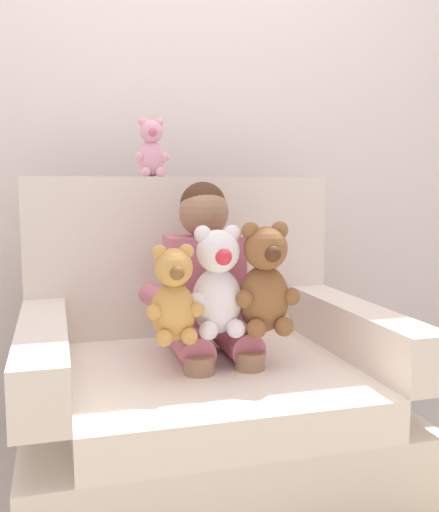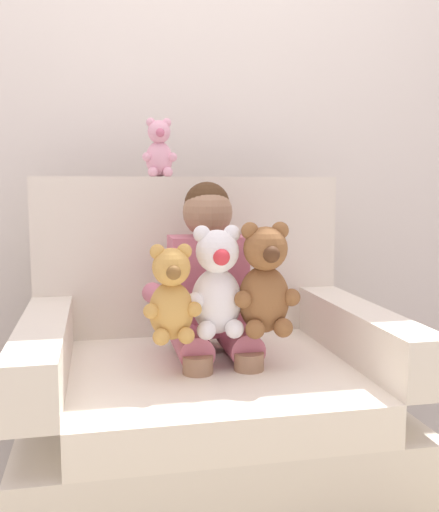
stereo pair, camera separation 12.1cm
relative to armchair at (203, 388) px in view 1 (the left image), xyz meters
name	(u,v)px [view 1 (the left image)]	position (x,y,z in m)	size (l,w,h in m)	color
ground_plane	(207,482)	(0.00, -0.06, -0.30)	(8.00, 8.00, 0.00)	#ADA89E
back_wall	(161,111)	(0.00, 0.74, 1.00)	(6.00, 0.10, 2.60)	silver
armchair	(203,388)	(0.00, 0.00, 0.00)	(1.15, 0.96, 1.01)	silver
seated_child	(209,292)	(0.03, 0.03, 0.32)	(0.45, 0.39, 0.82)	#C66B7F
plush_honey	(174,297)	(-0.13, -0.18, 0.35)	(0.17, 0.14, 0.29)	gold
plush_brown	(265,282)	(0.16, -0.15, 0.38)	(0.21, 0.17, 0.35)	brown
plush_white	(218,284)	(0.02, -0.14, 0.38)	(0.20, 0.16, 0.34)	white
plush_pink_on_backrest	(151,149)	(-0.11, 0.35, 0.81)	(0.13, 0.11, 0.22)	#EAA8BC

